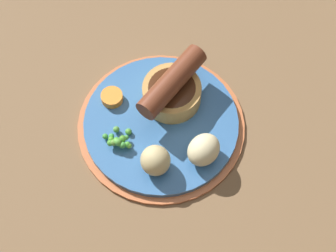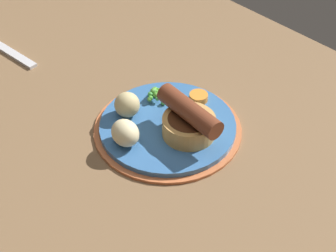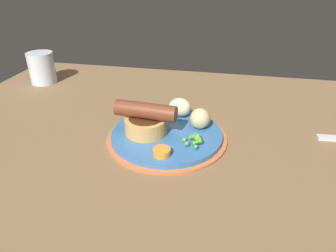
{
  "view_description": "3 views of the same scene",
  "coord_description": "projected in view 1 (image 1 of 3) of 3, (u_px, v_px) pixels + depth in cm",
  "views": [
    {
      "loc": [
        -27.7,
        -18.67,
        73.22
      ],
      "look_at": [
        1.05,
        -0.03,
        6.53
      ],
      "focal_mm": 60.0,
      "sensor_mm": 36.0,
      "label": 1
    },
    {
      "loc": [
        49.47,
        -43.84,
        63.03
      ],
      "look_at": [
        3.59,
        0.26,
        5.88
      ],
      "focal_mm": 60.0,
      "sensor_mm": 36.0,
      "label": 2
    },
    {
      "loc": [
        -8.37,
        50.98,
        33.45
      ],
      "look_at": [
        1.84,
        1.31,
        5.58
      ],
      "focal_mm": 32.0,
      "sensor_mm": 36.0,
      "label": 3
    }
  ],
  "objects": [
    {
      "name": "potato_chunk_1",
      "position": [
        204.0,
        150.0,
        0.74
      ],
      "size": [
        5.24,
        4.55,
        4.0
      ],
      "primitive_type": "ellipsoid",
      "rotation": [
        0.0,
        0.0,
        6.16
      ],
      "color": "beige",
      "rests_on": "dinner_plate"
    },
    {
      "name": "sausage_pudding",
      "position": [
        172.0,
        89.0,
        0.77
      ],
      "size": [
        11.97,
        8.2,
        6.16
      ],
      "rotation": [
        0.0,
        0.0,
        6.2
      ],
      "color": "tan",
      "rests_on": "dinner_plate"
    },
    {
      "name": "pea_pile",
      "position": [
        118.0,
        140.0,
        0.75
      ],
      "size": [
        3.84,
        4.36,
        1.95
      ],
      "color": "#4D9B39",
      "rests_on": "dinner_plate"
    },
    {
      "name": "dining_table",
      "position": [
        164.0,
        148.0,
        0.79
      ],
      "size": [
        110.0,
        80.0,
        3.0
      ],
      "primitive_type": "cube",
      "color": "brown",
      "rests_on": "ground"
    },
    {
      "name": "dinner_plate",
      "position": [
        161.0,
        125.0,
        0.78
      ],
      "size": [
        23.44,
        23.44,
        1.4
      ],
      "color": "#CC6B3D",
      "rests_on": "dining_table"
    },
    {
      "name": "potato_chunk_0",
      "position": [
        155.0,
        160.0,
        0.73
      ],
      "size": [
        5.65,
        5.66,
        4.17
      ],
      "primitive_type": "ellipsoid",
      "rotation": [
        0.0,
        0.0,
        3.97
      ],
      "color": "#CCB77F",
      "rests_on": "dinner_plate"
    },
    {
      "name": "carrot_slice_2",
      "position": [
        112.0,
        97.0,
        0.79
      ],
      "size": [
        3.52,
        3.52,
        1.2
      ],
      "primitive_type": "cylinder",
      "rotation": [
        0.0,
        0.0,
        3.3
      ],
      "color": "orange",
      "rests_on": "dinner_plate"
    }
  ]
}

